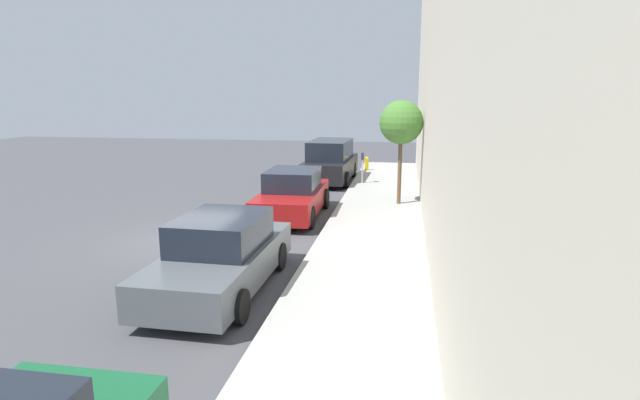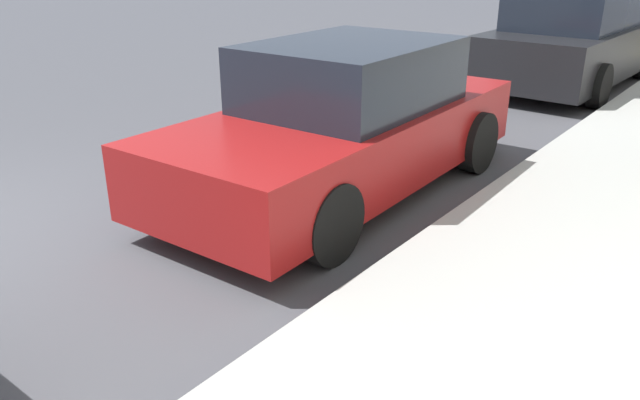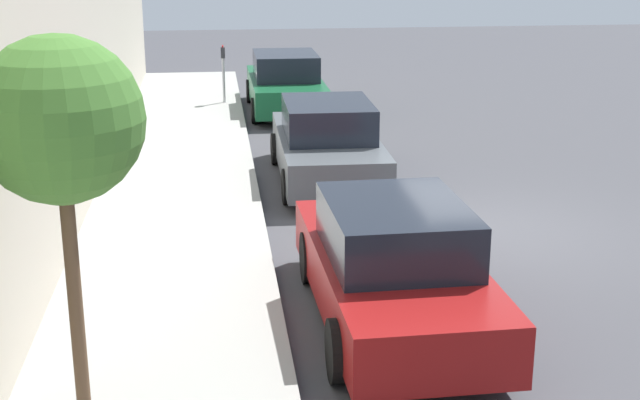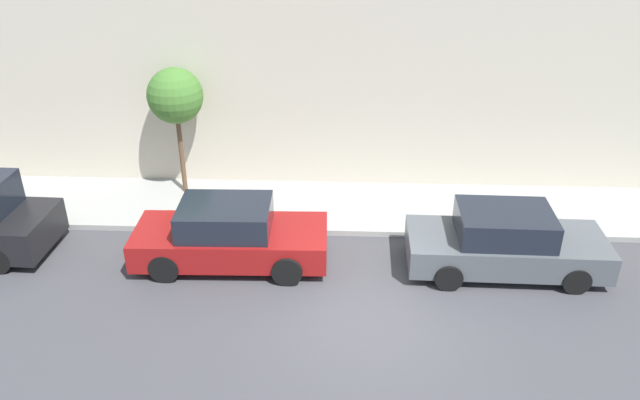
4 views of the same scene
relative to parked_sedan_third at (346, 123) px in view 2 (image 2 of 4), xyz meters
The scene contains 2 objects.
parked_sedan_third is the anchor object (origin of this frame).
parked_minivan_fourth 6.85m from the parked_sedan_third, 88.17° to the left, with size 2.04×4.95×1.90m.
Camera 2 is at (5.76, -1.85, 2.43)m, focal length 35.00 mm.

